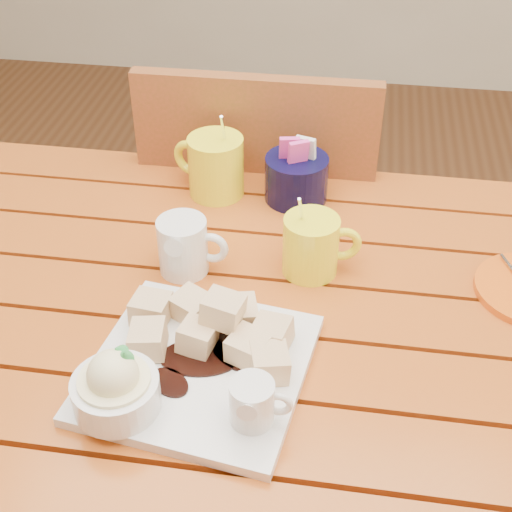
% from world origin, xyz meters
% --- Properties ---
extents(table, '(1.20, 0.79, 0.75)m').
position_xyz_m(table, '(0.00, 0.00, 0.64)').
color(table, '#AD4216').
rests_on(table, ground).
extents(dessert_plate, '(0.30, 0.30, 0.11)m').
position_xyz_m(dessert_plate, '(-0.03, -0.16, 0.78)').
color(dessert_plate, white).
rests_on(dessert_plate, table).
extents(coffee_mug_left, '(0.13, 0.10, 0.16)m').
position_xyz_m(coffee_mug_left, '(-0.08, 0.28, 0.80)').
color(coffee_mug_left, '#FFF320').
rests_on(coffee_mug_left, table).
extents(coffee_mug_right, '(0.12, 0.08, 0.14)m').
position_xyz_m(coffee_mug_right, '(0.11, 0.09, 0.80)').
color(coffee_mug_right, '#FFF320').
rests_on(coffee_mug_right, table).
extents(cream_pitcher, '(0.11, 0.09, 0.09)m').
position_xyz_m(cream_pitcher, '(-0.08, 0.06, 0.80)').
color(cream_pitcher, white).
rests_on(cream_pitcher, table).
extents(sugar_caddy, '(0.11, 0.11, 0.12)m').
position_xyz_m(sugar_caddy, '(0.06, 0.29, 0.79)').
color(sugar_caddy, black).
rests_on(sugar_caddy, table).
extents(chair_far, '(0.44, 0.44, 0.93)m').
position_xyz_m(chair_far, '(-0.02, 0.49, 0.52)').
color(chair_far, brown).
rests_on(chair_far, ground).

